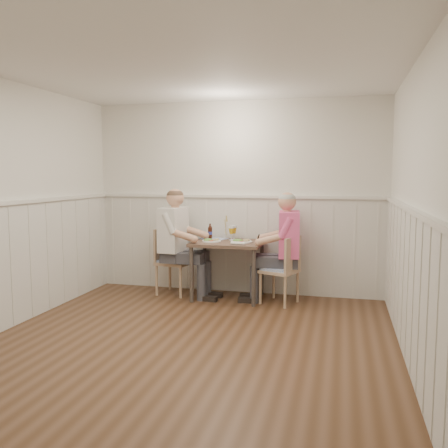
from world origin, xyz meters
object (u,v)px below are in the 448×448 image
beer_bottle (210,232)px  grass_vase (225,228)px  dining_table (228,249)px  chair_right (283,267)px  man_in_pink (285,256)px  chair_left (171,258)px  diner_cream (177,251)px

beer_bottle → grass_vase: bearing=14.9°
dining_table → chair_right: chair_right is taller
chair_right → dining_table: bearing=172.9°
dining_table → man_in_pink: (0.75, 0.00, -0.05)m
chair_left → beer_bottle: size_ratio=4.29×
chair_right → man_in_pink: size_ratio=0.60×
beer_bottle → chair_left: bearing=-166.1°
dining_table → beer_bottle: beer_bottle is taller
chair_left → chair_right: bearing=-5.8°
chair_left → diner_cream: bearing=-43.8°
chair_right → man_in_pink: man_in_pink is taller
man_in_pink → diner_cream: 1.43m
diner_cream → man_in_pink: bearing=2.2°
diner_cream → chair_right: bearing=-1.6°
chair_left → diner_cream: diner_cream is taller
diner_cream → grass_vase: (0.59, 0.29, 0.29)m
chair_right → diner_cream: bearing=178.4°
dining_table → beer_bottle: size_ratio=4.33×
man_in_pink → grass_vase: 0.93m
beer_bottle → chair_right: bearing=-15.5°
chair_left → man_in_pink: (1.55, -0.06, 0.11)m
grass_vase → chair_left: bearing=-165.8°
chair_right → diner_cream: (-1.42, 0.04, 0.15)m
beer_bottle → grass_vase: grass_vase is taller
man_in_pink → grass_vase: (-0.85, 0.24, 0.30)m
man_in_pink → diner_cream: bearing=-177.8°
beer_bottle → grass_vase: 0.21m
chair_right → chair_left: bearing=174.2°
dining_table → diner_cream: diner_cream is taller
chair_left → beer_bottle: bearing=13.9°
chair_right → diner_cream: diner_cream is taller
chair_right → chair_left: size_ratio=0.96×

